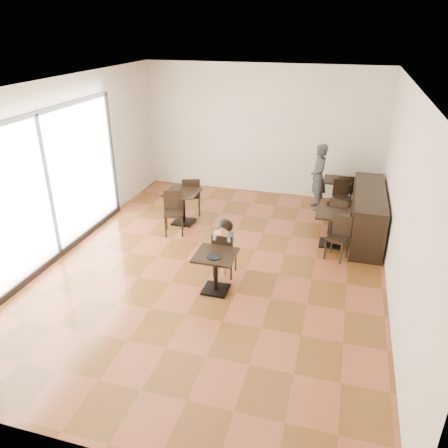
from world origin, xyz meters
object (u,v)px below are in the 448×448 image
(child_chair, at_px, (225,253))
(cafe_table_left, at_px, (183,207))
(chair_mid_b, at_px, (338,239))
(cafe_table_back, at_px, (336,193))
(child_table, at_px, (216,273))
(chair_mid_a, at_px, (340,216))
(chair_left_b, at_px, (174,214))
(adult_patron, at_px, (318,177))
(chair_back_b, at_px, (342,198))
(chair_left_a, at_px, (191,195))
(chair_back_a, at_px, (343,191))
(cafe_table_mid, at_px, (331,229))
(child, at_px, (225,248))

(child_chair, relative_size, cafe_table_left, 1.12)
(chair_mid_b, bearing_deg, child_chair, -129.48)
(cafe_table_back, bearing_deg, child_chair, -114.84)
(child_table, xyz_separation_m, chair_mid_a, (1.87, 2.76, 0.07))
(chair_mid_a, relative_size, chair_left_b, 0.92)
(adult_patron, xyz_separation_m, chair_back_b, (0.59, -0.25, -0.37))
(chair_mid_b, bearing_deg, chair_back_b, 109.70)
(child_chair, distance_m, chair_mid_a, 2.90)
(cafe_table_back, relative_size, chair_left_a, 0.76)
(cafe_table_left, bearing_deg, chair_back_a, 29.72)
(chair_back_b, bearing_deg, cafe_table_back, 87.98)
(child_table, height_order, adult_patron, adult_patron)
(adult_patron, relative_size, chair_mid_a, 1.89)
(chair_left_a, bearing_deg, cafe_table_mid, 147.74)
(chair_left_b, bearing_deg, chair_mid_a, -4.03)
(cafe_table_left, height_order, chair_mid_a, chair_mid_a)
(chair_mid_a, height_order, chair_left_b, chair_left_b)
(adult_patron, bearing_deg, chair_left_b, -68.75)
(cafe_table_mid, distance_m, chair_left_b, 3.22)
(cafe_table_mid, height_order, chair_back_a, chair_back_a)
(cafe_table_back, height_order, chair_back_b, chair_back_b)
(child, distance_m, chair_back_a, 4.19)
(cafe_table_left, distance_m, chair_back_b, 3.63)
(child_table, xyz_separation_m, child_chair, (0.00, 0.55, 0.07))
(child_chair, xyz_separation_m, chair_mid_b, (1.87, 1.11, -0.00))
(chair_back_a, relative_size, chair_back_b, 1.00)
(chair_left_a, bearing_deg, cafe_table_left, 70.44)
(cafe_table_mid, distance_m, chair_mid_a, 0.57)
(chair_back_a, bearing_deg, child, 45.99)
(chair_back_a, bearing_deg, cafe_table_back, -17.45)
(chair_left_a, bearing_deg, child_table, 97.06)
(chair_mid_a, bearing_deg, cafe_table_mid, 95.55)
(child_table, relative_size, cafe_table_back, 1.01)
(chair_left_b, bearing_deg, adult_patron, 19.14)
(child, bearing_deg, chair_left_a, 121.67)
(child, xyz_separation_m, chair_left_a, (-1.47, 2.38, -0.08))
(child_chair, xyz_separation_m, chair_mid_a, (1.87, 2.21, -0.00))
(child_chair, xyz_separation_m, child, (0.00, -0.00, 0.11))
(child, xyz_separation_m, cafe_table_mid, (1.73, 1.66, -0.18))
(chair_mid_a, relative_size, chair_back_b, 1.01)
(cafe_table_left, relative_size, chair_left_a, 0.83)
(cafe_table_back, height_order, chair_left_b, chair_left_b)
(cafe_table_left, xyz_separation_m, chair_left_b, (0.00, -0.55, 0.08))
(chair_mid_a, bearing_deg, chair_left_b, 35.28)
(chair_mid_b, bearing_deg, cafe_table_left, -172.45)
(child_table, xyz_separation_m, cafe_table_mid, (1.73, 2.21, -0.00))
(child, distance_m, chair_mid_b, 2.18)
(child_chair, height_order, chair_back_a, child_chair)
(cafe_table_left, xyz_separation_m, cafe_table_back, (3.20, 1.91, -0.03))
(cafe_table_left, bearing_deg, chair_mid_b, -12.19)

